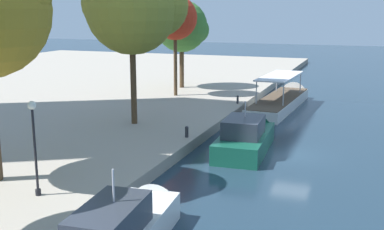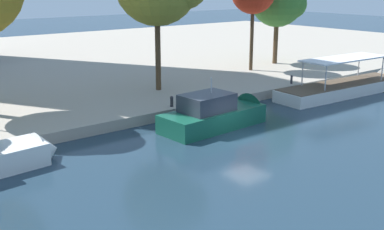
{
  "view_description": "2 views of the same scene",
  "coord_description": "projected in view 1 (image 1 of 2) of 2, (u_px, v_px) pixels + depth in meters",
  "views": [
    {
      "loc": [
        -30.47,
        -4.42,
        9.3
      ],
      "look_at": [
        -0.47,
        6.89,
        2.29
      ],
      "focal_mm": 44.34,
      "sensor_mm": 36.0,
      "label": 1
    },
    {
      "loc": [
        -20.56,
        -20.53,
        9.62
      ],
      "look_at": [
        -2.12,
        3.05,
        1.23
      ],
      "focal_mm": 44.59,
      "sensor_mm": 36.0,
      "label": 2
    }
  ],
  "objects": [
    {
      "name": "tree_4",
      "position": [
        175.0,
        18.0,
        47.75
      ],
      "size": [
        4.5,
        4.5,
        10.21
      ],
      "color": "#4C3823",
      "rests_on": "dock_promenade"
    },
    {
      "name": "mooring_bollard_1",
      "position": [
        187.0,
        131.0,
        32.85
      ],
      "size": [
        0.26,
        0.26,
        0.8
      ],
      "color": "#2D2D33",
      "rests_on": "dock_promenade"
    },
    {
      "name": "mooring_bollard_0",
      "position": [
        238.0,
        99.0,
        44.96
      ],
      "size": [
        0.22,
        0.22,
        0.78
      ],
      "color": "#2D2D33",
      "rests_on": "dock_promenade"
    },
    {
      "name": "tree_1",
      "position": [
        134.0,
        7.0,
        35.26
      ],
      "size": [
        7.21,
        7.35,
        12.25
      ],
      "color": "#4C3823",
      "rests_on": "dock_promenade"
    },
    {
      "name": "tour_boat_2",
      "position": [
        282.0,
        102.0,
        47.37
      ],
      "size": [
        15.23,
        3.87,
        4.35
      ],
      "rotation": [
        0.0,
        0.0,
        -0.05
      ],
      "color": "silver",
      "rests_on": "ground_plane"
    },
    {
      "name": "lamp_post",
      "position": [
        34.0,
        138.0,
        21.95
      ],
      "size": [
        0.4,
        0.4,
        4.56
      ],
      "color": "black",
      "rests_on": "dock_promenade"
    },
    {
      "name": "tree_0",
      "position": [
        182.0,
        27.0,
        53.09
      ],
      "size": [
        5.82,
        5.82,
        9.85
      ],
      "color": "#4C3823",
      "rests_on": "dock_promenade"
    },
    {
      "name": "ground_plane",
      "position": [
        292.0,
        155.0,
        31.37
      ],
      "size": [
        220.0,
        220.0,
        0.0
      ],
      "primitive_type": "plane",
      "color": "#1E3342"
    },
    {
      "name": "motor_yacht_1",
      "position": [
        247.0,
        139.0,
        32.66
      ],
      "size": [
        8.74,
        3.44,
        4.49
      ],
      "rotation": [
        0.0,
        0.0,
        0.06
      ],
      "color": "#14513D",
      "rests_on": "ground_plane"
    }
  ]
}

